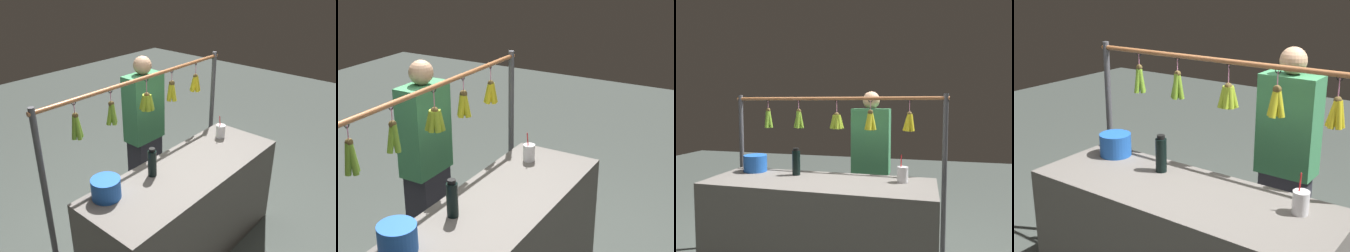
# 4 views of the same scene
# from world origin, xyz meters

# --- Properties ---
(display_rack) EXTENTS (2.07, 0.13, 1.57)m
(display_rack) POSITION_xyz_m (-0.01, -0.46, 1.12)
(display_rack) COLOR #4C4C51
(display_rack) RESTS_ON ground
(water_bottle) EXTENTS (0.07, 0.07, 0.24)m
(water_bottle) POSITION_xyz_m (0.26, -0.15, 0.97)
(water_bottle) COLOR black
(water_bottle) RESTS_ON market_counter
(blue_bucket) EXTENTS (0.21, 0.21, 0.15)m
(blue_bucket) POSITION_xyz_m (0.69, -0.19, 0.93)
(blue_bucket) COLOR blue
(blue_bucket) RESTS_ON market_counter
(drink_cup) EXTENTS (0.09, 0.09, 0.22)m
(drink_cup) POSITION_xyz_m (-0.66, -0.12, 0.92)
(drink_cup) COLOR silver
(drink_cup) RESTS_ON market_counter
(vendor_person) EXTENTS (0.38, 0.21, 1.61)m
(vendor_person) POSITION_xyz_m (-0.30, -0.79, 0.80)
(vendor_person) COLOR #2D2D38
(vendor_person) RESTS_ON ground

